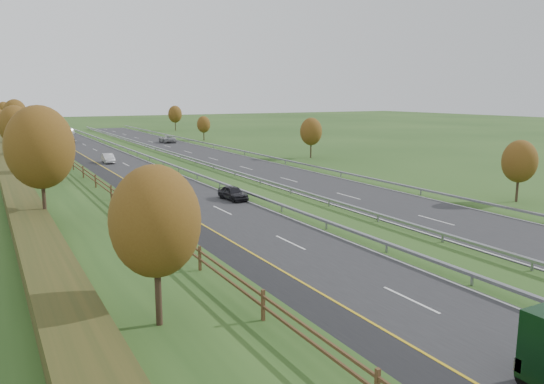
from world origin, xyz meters
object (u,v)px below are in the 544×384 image
at_px(car_dark_near, 233,193).
at_px(car_oncoming, 167,139).
at_px(car_silver_mid, 108,158).
at_px(car_small_far, 66,134).
at_px(road_tanker, 65,134).

xyz_separation_m(car_dark_near, car_oncoming, (13.75, 64.34, 0.10)).
xyz_separation_m(car_dark_near, car_silver_mid, (-4.76, 35.13, 0.01)).
height_order(car_dark_near, car_small_far, car_small_far).
relative_size(road_tanker, car_oncoming, 1.98).
height_order(road_tanker, car_oncoming, road_tanker).
bearing_deg(road_tanker, car_dark_near, -86.04).
distance_m(road_tanker, car_silver_mid, 41.20).
bearing_deg(car_oncoming, road_tanker, -29.98).
xyz_separation_m(car_small_far, car_oncoming, (17.26, -24.46, -0.01)).
height_order(road_tanker, car_dark_near, road_tanker).
xyz_separation_m(road_tanker, car_silver_mid, (0.52, -41.18, -1.12)).
bearing_deg(car_small_far, car_dark_near, -89.58).
xyz_separation_m(car_silver_mid, car_oncoming, (18.51, 29.20, 0.09)).
distance_m(car_dark_near, car_oncoming, 65.79).
bearing_deg(car_silver_mid, car_oncoming, 59.79).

